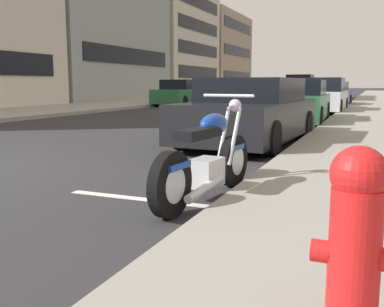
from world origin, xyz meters
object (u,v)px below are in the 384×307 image
object	(u,v)px
parked_car_across_street	(295,103)
parked_car_second_in_row	(323,96)
crossing_truck	(309,88)
car_opposite_curb	(181,93)
parked_car_near_corner	(330,95)
fire_hydrant	(355,237)
parked_motorcycle	(208,160)
parked_car_at_intersection	(251,113)

from	to	relation	value
parked_car_across_street	parked_car_second_in_row	xyz separation A→B (m)	(5.89, -0.22, 0.04)
crossing_truck	car_opposite_curb	distance (m)	15.00
parked_car_near_corner	car_opposite_curb	size ratio (longest dim) A/B	1.05
crossing_truck	fire_hydrant	distance (m)	35.43
crossing_truck	parked_car_second_in_row	bearing A→B (deg)	101.76
parked_car_across_street	car_opposite_curb	bearing A→B (deg)	39.44
crossing_truck	parked_motorcycle	bearing A→B (deg)	98.02
parked_car_across_street	car_opposite_curb	xyz separation A→B (m)	(8.90, 7.78, 0.04)
parked_motorcycle	crossing_truck	distance (m)	32.86
parked_motorcycle	fire_hydrant	size ratio (longest dim) A/B	2.48
parked_car_second_in_row	fire_hydrant	size ratio (longest dim) A/B	5.53
parked_car_at_intersection	fire_hydrant	xyz separation A→B (m)	(-6.96, -2.29, -0.06)
car_opposite_curb	parked_motorcycle	bearing A→B (deg)	25.09
parked_car_at_intersection	car_opposite_curb	size ratio (longest dim) A/B	1.02
parked_car_second_in_row	parked_car_near_corner	world-z (taller)	parked_car_second_in_row
parked_car_near_corner	car_opposite_curb	xyz separation A→B (m)	(-2.18, 7.82, 0.06)
car_opposite_curb	parked_car_at_intersection	bearing A→B (deg)	29.46
parked_car_across_street	parked_car_second_in_row	world-z (taller)	parked_car_second_in_row
parked_car_at_intersection	parked_motorcycle	bearing A→B (deg)	-167.71
parked_car_across_street	crossing_truck	distance (m)	23.17
parked_car_at_intersection	parked_car_across_street	xyz separation A→B (m)	(5.12, -0.05, 0.00)
parked_car_second_in_row	car_opposite_curb	size ratio (longest dim) A/B	1.05
parked_car_across_street	crossing_truck	size ratio (longest dim) A/B	0.85
parked_car_near_corner	crossing_truck	bearing A→B (deg)	16.28
fire_hydrant	car_opposite_curb	bearing A→B (deg)	25.53
parked_motorcycle	parked_car_second_in_row	world-z (taller)	parked_car_second_in_row
crossing_truck	car_opposite_curb	world-z (taller)	crossing_truck
parked_car_at_intersection	parked_car_across_street	world-z (taller)	parked_car_across_street
parked_car_across_street	crossing_truck	world-z (taller)	crossing_truck
parked_motorcycle	fire_hydrant	xyz separation A→B (m)	(-2.40, -1.56, 0.16)
parked_motorcycle	parked_car_at_intersection	bearing A→B (deg)	15.51
fire_hydrant	parked_car_at_intersection	bearing A→B (deg)	18.24
parked_motorcycle	parked_car_across_street	bearing A→B (deg)	10.38
parked_car_second_in_row	parked_car_across_street	bearing A→B (deg)	178.43
parked_car_at_intersection	fire_hydrant	bearing A→B (deg)	-158.63
parked_car_at_intersection	parked_car_second_in_row	distance (m)	11.01
parked_car_across_street	parked_car_near_corner	bearing A→B (deg)	-1.93
parked_car_at_intersection	fire_hydrant	world-z (taller)	parked_car_at_intersection
parked_motorcycle	car_opposite_curb	bearing A→B (deg)	30.83
parked_motorcycle	parked_car_second_in_row	size ratio (longest dim) A/B	0.45
car_opposite_curb	fire_hydrant	xyz separation A→B (m)	(-20.97, -10.02, -0.10)
parked_motorcycle	car_opposite_curb	xyz separation A→B (m)	(18.57, 8.46, 0.26)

